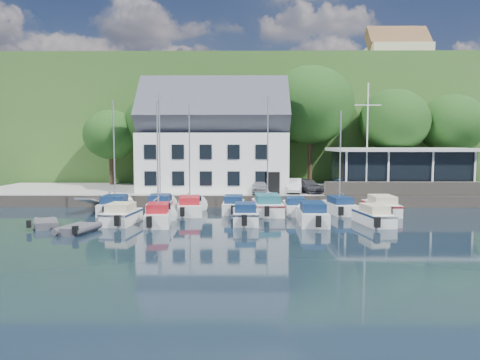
{
  "coord_description": "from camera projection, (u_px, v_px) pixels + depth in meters",
  "views": [
    {
      "loc": [
        -3.96,
        -29.41,
        5.64
      ],
      "look_at": [
        -4.39,
        9.0,
        2.54
      ],
      "focal_mm": 35.0,
      "sensor_mm": 36.0,
      "label": 1
    }
  ],
  "objects": [
    {
      "name": "quay_face",
      "position": [
        291.0,
        202.0,
        40.64
      ],
      "size": [
        60.0,
        0.3,
        1.0
      ],
      "primitive_type": "cube",
      "color": "#655C51",
      "rests_on": "ground"
    },
    {
      "name": "boat_r1_7",
      "position": [
        381.0,
        205.0,
        36.61
      ],
      "size": [
        2.32,
        6.21,
        1.52
      ],
      "primitive_type": null,
      "rotation": [
        0.0,
        0.0,
        0.03
      ],
      "color": "silver",
      "rests_on": "ground"
    },
    {
      "name": "hillside",
      "position": [
        266.0,
        130.0,
        90.87
      ],
      "size": [
        160.0,
        75.0,
        16.0
      ],
      "primitive_type": "cube",
      "color": "#2B4D1C",
      "rests_on": "ground"
    },
    {
      "name": "seawall",
      "position": [
        428.0,
        189.0,
        40.82
      ],
      "size": [
        18.0,
        0.5,
        1.2
      ],
      "primitive_type": "cube",
      "color": "#655C51",
      "rests_on": "quay"
    },
    {
      "name": "boat_r2_3",
      "position": [
        312.0,
        213.0,
        32.45
      ],
      "size": [
        2.17,
        6.51,
        1.54
      ],
      "primitive_type": null,
      "rotation": [
        0.0,
        0.0,
        -0.02
      ],
      "color": "silver",
      "rests_on": "ground"
    },
    {
      "name": "car_silver",
      "position": [
        260.0,
        187.0,
        42.32
      ],
      "size": [
        1.55,
        3.72,
        1.26
      ],
      "primitive_type": "imported",
      "rotation": [
        0.0,
        0.0,
        -0.02
      ],
      "color": "#A5A6AA",
      "rests_on": "quay"
    },
    {
      "name": "tree_3",
      "position": [
        310.0,
        125.0,
        51.28
      ],
      "size": [
        9.5,
        9.5,
        12.99
      ],
      "primitive_type": null,
      "color": "#113510",
      "rests_on": "quay"
    },
    {
      "name": "tree_5",
      "position": [
        451.0,
        140.0,
        51.51
      ],
      "size": [
        7.25,
        7.25,
        9.91
      ],
      "primitive_type": null,
      "color": "#113510",
      "rests_on": "quay"
    },
    {
      "name": "tree_4",
      "position": [
        394.0,
        137.0,
        50.83
      ],
      "size": [
        7.61,
        7.61,
        10.4
      ],
      "primitive_type": null,
      "color": "#113510",
      "rests_on": "quay"
    },
    {
      "name": "flagpole",
      "position": [
        367.0,
        139.0,
        42.1
      ],
      "size": [
        2.39,
        0.2,
        9.96
      ],
      "primitive_type": null,
      "color": "white",
      "rests_on": "quay"
    },
    {
      "name": "boat_r1_6",
      "position": [
        340.0,
        161.0,
        37.02
      ],
      "size": [
        2.75,
        6.3,
        8.27
      ],
      "primitive_type": null,
      "rotation": [
        0.0,
        0.0,
        0.15
      ],
      "color": "silver",
      "rests_on": "ground"
    },
    {
      "name": "dinghy_1",
      "position": [
        78.0,
        228.0,
        29.13
      ],
      "size": [
        2.4,
        3.24,
        0.68
      ],
      "primitive_type": null,
      "rotation": [
        0.0,
        0.0,
        -0.25
      ],
      "color": "#3B3B40",
      "rests_on": "ground"
    },
    {
      "name": "dinghy_0",
      "position": [
        46.0,
        222.0,
        31.04
      ],
      "size": [
        2.78,
        3.37,
        0.68
      ],
      "primitive_type": null,
      "rotation": [
        0.0,
        0.0,
        0.42
      ],
      "color": "#3B3B40",
      "rests_on": "ground"
    },
    {
      "name": "gangway",
      "position": [
        95.0,
        210.0,
        38.87
      ],
      "size": [
        1.2,
        6.0,
        1.4
      ],
      "primitive_type": null,
      "color": "#BCBCC0",
      "rests_on": "ground"
    },
    {
      "name": "field_patch",
      "position": [
        302.0,
        92.0,
        98.1
      ],
      "size": [
        50.0,
        30.0,
        0.3
      ],
      "primitive_type": "cube",
      "color": "#5D6F37",
      "rests_on": "hillside"
    },
    {
      "name": "boat_r1_3",
      "position": [
        234.0,
        204.0,
        37.51
      ],
      "size": [
        1.9,
        5.5,
        1.42
      ],
      "primitive_type": null,
      "rotation": [
        0.0,
        0.0,
        -0.01
      ],
      "color": "silver",
      "rests_on": "ground"
    },
    {
      "name": "harbor_building",
      "position": [
        214.0,
        145.0,
        45.81
      ],
      "size": [
        14.4,
        8.2,
        8.7
      ],
      "primitive_type": null,
      "color": "white",
      "rests_on": "quay"
    },
    {
      "name": "boat_r2_4",
      "position": [
        374.0,
        214.0,
        32.16
      ],
      "size": [
        2.63,
        5.96,
        1.41
      ],
      "primitive_type": null,
      "rotation": [
        0.0,
        0.0,
        0.16
      ],
      "color": "silver",
      "rests_on": "ground"
    },
    {
      "name": "tree_2",
      "position": [
        260.0,
        140.0,
        50.42
      ],
      "size": [
        7.15,
        7.15,
        9.77
      ],
      "primitive_type": null,
      "color": "#113510",
      "rests_on": "quay"
    },
    {
      "name": "boat_r1_1",
      "position": [
        160.0,
        156.0,
        36.98
      ],
      "size": [
        2.46,
        6.21,
        9.19
      ],
      "primitive_type": null,
      "rotation": [
        0.0,
        0.0,
        0.07
      ],
      "color": "silver",
      "rests_on": "ground"
    },
    {
      "name": "boat_r2_0",
      "position": [
        122.0,
        213.0,
        32.35
      ],
      "size": [
        2.62,
        5.24,
        1.48
      ],
      "primitive_type": null,
      "rotation": [
        0.0,
        0.0,
        -0.12
      ],
      "color": "silver",
      "rests_on": "ground"
    },
    {
      "name": "boat_r2_1",
      "position": [
        158.0,
        158.0,
        31.65
      ],
      "size": [
        2.3,
        5.67,
        9.23
      ],
      "primitive_type": null,
      "rotation": [
        0.0,
        0.0,
        0.1
      ],
      "color": "silver",
      "rests_on": "ground"
    },
    {
      "name": "car_blue",
      "position": [
        345.0,
        186.0,
        42.97
      ],
      "size": [
        2.46,
        4.22,
        1.36
      ],
      "primitive_type": "imported",
      "rotation": [
        0.0,
        0.0,
        0.24
      ],
      "color": "navy",
      "rests_on": "quay"
    },
    {
      "name": "farmhouse",
      "position": [
        397.0,
        57.0,
        79.69
      ],
      "size": [
        10.4,
        7.0,
        8.2
      ],
      "primitive_type": null,
      "color": "beige",
      "rests_on": "hillside"
    },
    {
      "name": "quay",
      "position": [
        284.0,
        193.0,
        47.12
      ],
      "size": [
        60.0,
        13.0,
        1.0
      ],
      "primitive_type": "cube",
      "color": "gray",
      "rests_on": "ground"
    },
    {
      "name": "ground",
      "position": [
        307.0,
        231.0,
        29.72
      ],
      "size": [
        180.0,
        180.0,
        0.0
      ],
      "primitive_type": "plane",
      "color": "black",
      "rests_on": "ground"
    },
    {
      "name": "boat_r1_4",
      "position": [
        268.0,
        153.0,
        36.66
      ],
      "size": [
        2.76,
        7.13,
        9.6
      ],
      "primitive_type": null,
      "rotation": [
        0.0,
        0.0,
        0.06
      ],
      "color": "silver",
      "rests_on": "ground"
    },
    {
      "name": "boat_r1_0",
      "position": [
        114.0,
        157.0,
        36.76
      ],
      "size": [
        2.47,
        6.25,
        9.06
      ],
      "primitive_type": null,
      "rotation": [
        0.0,
        0.0,
        0.05
      ],
      "color": "silver",
      "rests_on": "ground"
    },
    {
      "name": "tree_0",
      "position": [
        111.0,
        147.0,
        51.22
      ],
      "size": [
        6.0,
        6.0,
        8.2
      ],
      "primitive_type": null,
      "color": "#113510",
      "rests_on": "quay"
    },
    {
      "name": "car_dgrey",
      "position": [
        308.0,
        186.0,
        43.48
      ],
      "size": [
        2.94,
        4.41,
        1.19
      ],
      "primitive_type": "imported",
      "rotation": [
        0.0,
        0.0,
        0.34
      ],
      "color": "#323238",
      "rests_on": "quay"
    },
    {
      "name": "boat_r1_2",
      "position": [
        190.0,
        159.0,
        36.66
      ],
      "size": [
        2.71,
        6.66,
        8.63
      ],
      "primitive_type": null,
      "rotation": [
        0.0,
        0.0,
        0.11
      ],
      "color": "silver",
      "rests_on": "ground"
    },
    {
      "name": "club_pavilion",
      "position": [
        399.0,
        169.0,
        45.3
      ],
      "size": [
        13.2,
        7.2,
        4.1
      ],
      "primitive_type": null,
      "color": "black",
      "rests_on": "quay"
    },
    {
      "name": "boat_r1_5",
      "position": [
        295.0,
        205.0,
        37.08
      ],
      "size": [
        1.82,
        6.06,
        1.35
      ],
      "primitive_type": null,
      "rotation": [
        0.0,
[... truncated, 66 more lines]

